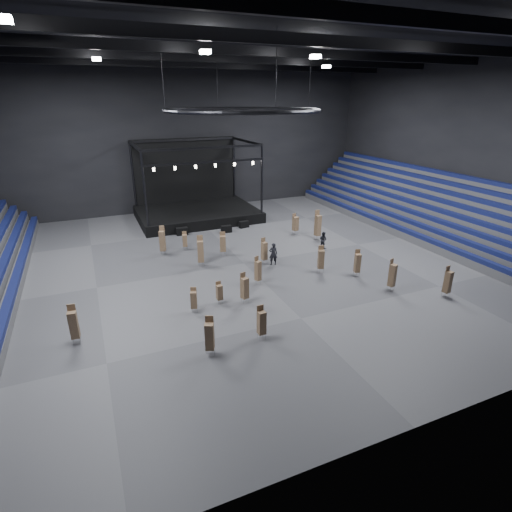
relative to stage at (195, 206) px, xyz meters
name	(u,v)px	position (x,y,z in m)	size (l,w,h in m)	color
floor	(244,263)	(0.00, -16.24, -1.45)	(50.00, 50.00, 0.00)	#49484B
ceiling	(241,38)	(0.00, -16.24, 16.55)	(50.00, 42.00, 0.20)	black
wall_back	(182,139)	(0.00, 4.76, 7.55)	(50.00, 0.20, 18.00)	black
wall_front	(451,241)	(0.00, -37.24, 7.55)	(50.00, 0.20, 18.00)	black
wall_right	(464,148)	(25.00, -16.24, 7.55)	(0.20, 42.00, 18.00)	black
bleachers_right	(438,217)	(22.94, -16.24, 0.28)	(7.20, 40.00, 6.40)	#4A4A4D
stage	(195,206)	(0.00, 0.00, 0.00)	(14.00, 10.00, 9.20)	black
truss_ring	(242,110)	(0.00, -16.24, 11.55)	(12.30, 12.30, 5.15)	black
roof_girders	(241,50)	(0.00, -16.24, 15.75)	(49.00, 30.35, 0.70)	black
floodlights	(263,54)	(0.00, -20.24, 15.15)	(28.60, 16.60, 0.25)	white
flight_case_left	(182,231)	(-3.22, -6.10, -1.04)	(1.23, 0.61, 0.82)	black
flight_case_mid	(226,229)	(1.51, -7.17, -1.06)	(1.16, 0.58, 0.77)	black
flight_case_right	(244,224)	(3.95, -6.29, -1.08)	(1.12, 0.56, 0.75)	black
chair_stack_0	(219,292)	(-4.39, -22.52, -0.52)	(0.43, 0.43, 1.72)	silver
chair_stack_1	(210,336)	(-6.86, -28.22, -0.16)	(0.66, 0.66, 2.48)	silver
chair_stack_2	(392,275)	(8.46, -25.74, -0.12)	(0.60, 0.60, 2.61)	silver
chair_stack_3	(185,240)	(-4.01, -10.71, -0.45)	(0.52, 0.52, 1.85)	silver
chair_stack_4	(200,251)	(-3.71, -15.31, 0.00)	(0.64, 0.64, 2.84)	silver
chair_stack_5	(448,281)	(11.52, -28.22, -0.18)	(0.54, 0.54, 2.47)	silver
chair_stack_6	(74,324)	(-14.00, -23.86, -0.12)	(0.55, 0.55, 2.58)	silver
chair_stack_7	(258,270)	(-0.55, -20.64, -0.25)	(0.53, 0.53, 2.36)	silver
chair_stack_8	(357,263)	(7.67, -22.46, -0.25)	(0.55, 0.55, 2.33)	silver
chair_stack_9	(162,240)	(-6.24, -11.17, -0.02)	(0.65, 0.65, 2.82)	silver
chair_stack_10	(264,250)	(1.69, -16.92, -0.22)	(0.52, 0.52, 2.41)	silver
chair_stack_11	(295,223)	(8.21, -10.74, -0.22)	(0.68, 0.68, 2.31)	silver
chair_stack_12	(321,259)	(5.28, -20.63, -0.20)	(0.62, 0.62, 2.39)	silver
chair_stack_13	(223,243)	(-1.09, -13.63, -0.22)	(0.69, 0.69, 2.30)	silver
chair_stack_14	(245,287)	(-2.68, -23.13, -0.22)	(0.59, 0.59, 2.36)	silver
chair_stack_15	(318,225)	(9.50, -13.21, 0.15)	(0.57, 0.57, 3.17)	silver
chair_stack_16	(261,322)	(-3.46, -27.89, -0.27)	(0.48, 0.48, 2.27)	silver
chair_stack_17	(194,299)	(-6.42, -23.04, -0.45)	(0.54, 0.54, 1.87)	silver
man_center	(273,254)	(2.30, -17.52, -0.42)	(0.75, 0.49, 2.05)	black
crew_member	(323,240)	(8.70, -15.59, -0.62)	(0.81, 0.63, 1.66)	black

